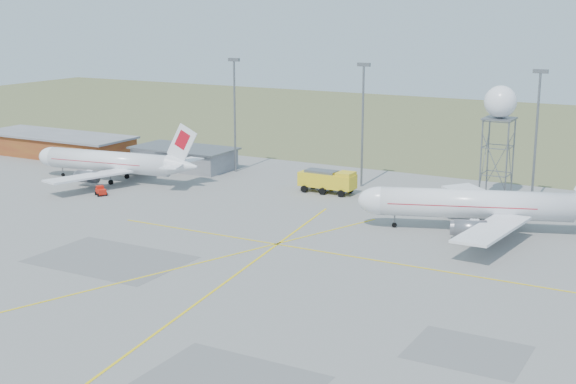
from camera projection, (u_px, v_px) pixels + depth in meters
The scene contains 12 objects.
ground at pixel (168, 336), 73.31m from camera, with size 400.00×400.00×0.00m, color gray.
grass_strip at pixel (525, 131), 192.51m from camera, with size 400.00×120.00×0.03m, color #4E5C33.
building_orange at pixel (57, 145), 161.06m from camera, with size 33.00×12.00×4.30m.
building_grey at pixel (184, 158), 148.63m from camera, with size 19.00×10.00×3.90m.
mast_a at pixel (235, 106), 143.31m from camera, with size 2.20×0.50×20.50m.
mast_b at pixel (363, 115), 131.49m from camera, with size 2.20×0.50×20.50m.
mast_c at pixel (537, 127), 118.26m from camera, with size 2.20×0.50×20.50m.
airliner_main at pixel (480, 205), 106.78m from camera, with size 33.38×31.40×11.69m.
airliner_far at pixel (112, 162), 137.46m from camera, with size 31.55×30.44×10.74m.
radar_tower at pixel (498, 137), 122.28m from camera, with size 4.92×4.92×17.80m.
fire_truck at pixel (329, 182), 129.04m from camera, with size 9.35×3.84×3.72m.
baggage_tug at pixel (101, 192), 127.60m from camera, with size 2.34×2.26×1.52m.
Camera 1 is at (42.81, -54.46, 29.53)m, focal length 50.00 mm.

